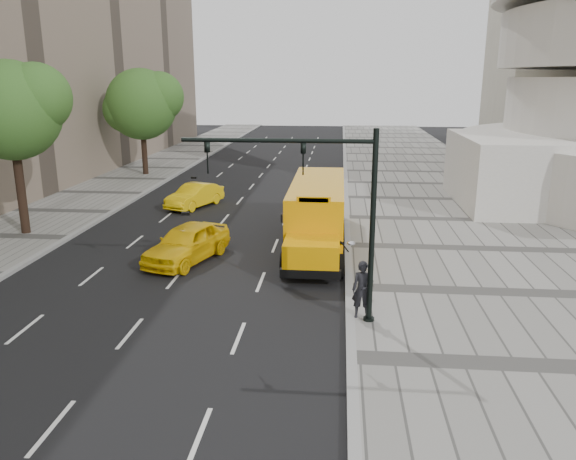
# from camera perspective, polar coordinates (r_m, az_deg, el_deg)

# --- Properties ---
(ground) EXTENTS (140.00, 140.00, 0.00)m
(ground) POSITION_cam_1_polar(r_m,az_deg,el_deg) (27.56, -6.49, -1.46)
(ground) COLOR black
(ground) RESTS_ON ground
(sidewalk_museum) EXTENTS (12.00, 140.00, 0.15)m
(sidewalk_museum) POSITION_cam_1_polar(r_m,az_deg,el_deg) (27.74, 18.58, -1.90)
(sidewalk_museum) COLOR gray
(sidewalk_museum) RESTS_ON ground
(sidewalk_far) EXTENTS (6.00, 140.00, 0.15)m
(sidewalk_far) POSITION_cam_1_polar(r_m,az_deg,el_deg) (31.64, -26.40, -0.66)
(sidewalk_far) COLOR gray
(sidewalk_far) RESTS_ON ground
(curb_museum) EXTENTS (0.30, 140.00, 0.15)m
(curb_museum) POSITION_cam_1_polar(r_m,az_deg,el_deg) (26.98, 6.09, -1.65)
(curb_museum) COLOR gray
(curb_museum) RESTS_ON ground
(curb_far) EXTENTS (0.30, 140.00, 0.15)m
(curb_far) POSITION_cam_1_polar(r_m,az_deg,el_deg) (30.18, -21.54, -0.83)
(curb_far) COLOR gray
(curb_far) RESTS_ON ground
(tree_b) EXTENTS (5.45, 4.84, 8.74)m
(tree_b) POSITION_cam_1_polar(r_m,az_deg,el_deg) (30.95, -26.20, 10.91)
(tree_b) COLOR black
(tree_b) RESTS_ON ground
(tree_c) EXTENTS (6.37, 5.66, 8.63)m
(tree_c) POSITION_cam_1_polar(r_m,az_deg,el_deg) (47.62, -14.57, 12.32)
(tree_c) COLOR black
(tree_c) RESTS_ON ground
(school_bus) EXTENTS (2.96, 11.56, 3.19)m
(school_bus) POSITION_cam_1_polar(r_m,az_deg,el_deg) (27.22, 3.01, 2.25)
(school_bus) COLOR #EC9C03
(school_bus) RESTS_ON ground
(taxi_near) EXTENTS (3.42, 5.29, 1.68)m
(taxi_near) POSITION_cam_1_polar(r_m,az_deg,el_deg) (25.08, -10.22, -1.30)
(taxi_near) COLOR yellow
(taxi_near) RESTS_ON ground
(taxi_far) EXTENTS (3.06, 4.65, 1.45)m
(taxi_far) POSITION_cam_1_polar(r_m,az_deg,el_deg) (35.65, -9.46, 3.46)
(taxi_far) COLOR yellow
(taxi_far) RESTS_ON ground
(pedestrian) EXTENTS (0.75, 0.54, 1.94)m
(pedestrian) POSITION_cam_1_polar(r_m,az_deg,el_deg) (18.71, 7.60, -6.05)
(pedestrian) COLOR black
(pedestrian) RESTS_ON sidewalk_museum
(traffic_signal) EXTENTS (6.18, 0.36, 6.40)m
(traffic_signal) POSITION_cam_1_polar(r_m,az_deg,el_deg) (17.62, 4.10, 2.82)
(traffic_signal) COLOR black
(traffic_signal) RESTS_ON ground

